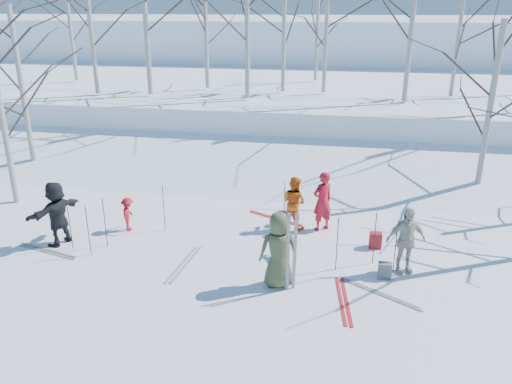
% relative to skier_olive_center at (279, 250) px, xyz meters
% --- Properties ---
extents(ground, '(120.00, 120.00, 0.00)m').
position_rel_skier_olive_center_xyz_m(ground, '(-0.95, 0.90, -0.88)').
color(ground, white).
rests_on(ground, ground).
extents(snow_ramp, '(70.00, 9.49, 4.12)m').
position_rel_skier_olive_center_xyz_m(snow_ramp, '(-0.95, 7.90, -0.73)').
color(snow_ramp, white).
rests_on(snow_ramp, ground).
extents(snow_plateau, '(70.00, 18.00, 2.20)m').
position_rel_skier_olive_center_xyz_m(snow_plateau, '(-0.95, 17.90, 0.12)').
color(snow_plateau, white).
rests_on(snow_plateau, ground).
extents(far_hill, '(90.00, 30.00, 6.00)m').
position_rel_skier_olive_center_xyz_m(far_hill, '(-0.95, 38.90, 1.12)').
color(far_hill, white).
rests_on(far_hill, ground).
extents(skier_olive_center, '(0.98, 0.77, 1.76)m').
position_rel_skier_olive_center_xyz_m(skier_olive_center, '(0.00, 0.00, 0.00)').
color(skier_olive_center, '#3F472B').
rests_on(skier_olive_center, ground).
extents(skier_red_north, '(0.74, 0.71, 1.70)m').
position_rel_skier_olive_center_xyz_m(skier_red_north, '(0.78, 3.20, -0.03)').
color(skier_red_north, '#B11022').
rests_on(skier_red_north, ground).
extents(skier_redor_behind, '(0.93, 0.87, 1.51)m').
position_rel_skier_olive_center_xyz_m(skier_redor_behind, '(-0.01, 3.20, -0.12)').
color(skier_redor_behind, '#D15210').
rests_on(skier_redor_behind, ground).
extents(skier_red_seated, '(0.48, 0.68, 0.97)m').
position_rel_skier_olive_center_xyz_m(skier_red_seated, '(-4.53, 2.17, -0.40)').
color(skier_red_seated, '#B11022').
rests_on(skier_red_seated, ground).
extents(skier_cream_east, '(1.03, 0.67, 1.62)m').
position_rel_skier_olive_center_xyz_m(skier_cream_east, '(2.82, 1.17, -0.07)').
color(skier_cream_east, beige).
rests_on(skier_cream_east, ground).
extents(skier_grey_west, '(1.03, 1.68, 1.73)m').
position_rel_skier_olive_center_xyz_m(skier_grey_west, '(-5.97, 1.05, -0.01)').
color(skier_grey_west, black).
rests_on(skier_grey_west, ground).
extents(dog, '(0.60, 0.68, 0.53)m').
position_rel_skier_olive_center_xyz_m(dog, '(-0.03, 1.27, -0.61)').
color(dog, black).
rests_on(dog, ground).
extents(upright_ski_left, '(0.10, 0.16, 1.90)m').
position_rel_skier_olive_center_xyz_m(upright_ski_left, '(0.23, -0.21, 0.07)').
color(upright_ski_left, silver).
rests_on(upright_ski_left, ground).
extents(upright_ski_right, '(0.13, 0.23, 1.89)m').
position_rel_skier_olive_center_xyz_m(upright_ski_right, '(0.38, -0.18, 0.07)').
color(upright_ski_right, silver).
rests_on(upright_ski_right, ground).
extents(ski_pair_a, '(0.53, 1.94, 0.02)m').
position_rel_skier_olive_center_xyz_m(ski_pair_a, '(-2.39, 0.52, -0.87)').
color(ski_pair_a, silver).
rests_on(ski_pair_a, ground).
extents(ski_pair_b, '(1.70, 2.06, 0.02)m').
position_rel_skier_olive_center_xyz_m(ski_pair_b, '(-0.59, 3.70, -0.87)').
color(ski_pair_b, red).
rests_on(ski_pair_b, ground).
extents(ski_pair_c, '(1.16, 2.00, 0.02)m').
position_rel_skier_olive_center_xyz_m(ski_pair_c, '(-6.08, 0.56, -0.87)').
color(ski_pair_c, silver).
rests_on(ski_pair_c, ground).
extents(ski_pair_d, '(0.68, 1.95, 0.02)m').
position_rel_skier_olive_center_xyz_m(ski_pair_d, '(1.48, -0.40, -0.87)').
color(ski_pair_d, red).
rests_on(ski_pair_d, ground).
extents(ski_pair_e, '(1.88, 2.08, 0.02)m').
position_rel_skier_olive_center_xyz_m(ski_pair_e, '(2.26, 0.03, -0.87)').
color(ski_pair_e, silver).
rests_on(ski_pair_e, ground).
extents(ski_pole_a, '(0.02, 0.02, 1.34)m').
position_rel_skier_olive_center_xyz_m(ski_pole_a, '(-5.52, 0.84, -0.21)').
color(ski_pole_a, black).
rests_on(ski_pole_a, ground).
extents(ski_pole_b, '(0.02, 0.02, 1.34)m').
position_rel_skier_olive_center_xyz_m(ski_pole_b, '(2.14, 1.42, -0.21)').
color(ski_pole_b, black).
rests_on(ski_pole_b, ground).
extents(ski_pole_c, '(0.02, 0.02, 1.34)m').
position_rel_skier_olive_center_xyz_m(ski_pole_c, '(-4.68, 1.11, -0.21)').
color(ski_pole_c, black).
rests_on(ski_pole_c, ground).
extents(ski_pole_d, '(0.02, 0.02, 1.34)m').
position_rel_skier_olive_center_xyz_m(ski_pole_d, '(1.26, 0.95, -0.21)').
color(ski_pole_d, black).
rests_on(ski_pole_d, ground).
extents(ski_pole_e, '(0.02, 0.02, 1.34)m').
position_rel_skier_olive_center_xyz_m(ski_pole_e, '(-3.55, 2.35, -0.21)').
color(ski_pole_e, black).
rests_on(ski_pole_e, ground).
extents(ski_pole_f, '(0.02, 0.02, 1.34)m').
position_rel_skier_olive_center_xyz_m(ski_pole_f, '(0.02, 3.55, -0.21)').
color(ski_pole_f, black).
rests_on(ski_pole_f, ground).
extents(ski_pole_g, '(0.02, 0.02, 1.34)m').
position_rel_skier_olive_center_xyz_m(ski_pole_g, '(-4.86, 0.56, -0.21)').
color(ski_pole_g, black).
rests_on(ski_pole_g, ground).
extents(ski_pole_h, '(0.02, 0.02, 1.34)m').
position_rel_skier_olive_center_xyz_m(ski_pole_h, '(2.60, 1.09, -0.21)').
color(ski_pole_h, black).
rests_on(ski_pole_h, ground).
extents(ski_pole_i, '(0.02, 0.02, 1.34)m').
position_rel_skier_olive_center_xyz_m(ski_pole_i, '(-0.28, 3.21, -0.21)').
color(ski_pole_i, black).
rests_on(ski_pole_i, ground).
extents(backpack_red, '(0.32, 0.22, 0.42)m').
position_rel_skier_olive_center_xyz_m(backpack_red, '(2.23, 2.31, -0.67)').
color(backpack_red, maroon).
rests_on(backpack_red, ground).
extents(backpack_grey, '(0.30, 0.20, 0.38)m').
position_rel_skier_olive_center_xyz_m(backpack_grey, '(2.38, 0.75, -0.69)').
color(backpack_grey, '#525559').
rests_on(backpack_grey, ground).
extents(backpack_dark, '(0.34, 0.24, 0.40)m').
position_rel_skier_olive_center_xyz_m(backpack_dark, '(-0.31, 3.28, -0.68)').
color(backpack_dark, black).
rests_on(backpack_dark, ground).
extents(birch_plateau_a, '(3.96, 3.96, 4.81)m').
position_rel_skier_olive_center_xyz_m(birch_plateau_a, '(-0.52, 17.68, 3.72)').
color(birch_plateau_a, silver).
rests_on(birch_plateau_a, snow_plateau).
extents(birch_plateau_b, '(5.97, 5.97, 7.67)m').
position_rel_skier_olive_center_xyz_m(birch_plateau_b, '(-7.53, 11.72, 5.15)').
color(birch_plateau_b, silver).
rests_on(birch_plateau_b, snow_plateau).
extents(birch_plateau_c, '(5.31, 5.31, 6.72)m').
position_rel_skier_olive_center_xyz_m(birch_plateau_c, '(-2.99, 11.45, 4.68)').
color(birch_plateau_c, silver).
rests_on(birch_plateau_c, snow_plateau).
extents(birch_plateau_d, '(4.72, 4.72, 5.88)m').
position_rel_skier_olive_center_xyz_m(birch_plateau_d, '(-9.96, 11.41, 4.26)').
color(birch_plateau_d, silver).
rests_on(birch_plateau_d, snow_plateau).
extents(birch_plateau_e, '(5.42, 5.42, 6.88)m').
position_rel_skier_olive_center_xyz_m(birch_plateau_e, '(3.61, 11.98, 4.76)').
color(birch_plateau_e, silver).
rests_on(birch_plateau_e, snow_plateau).
extents(birch_plateau_g, '(4.44, 4.44, 5.49)m').
position_rel_skier_olive_center_xyz_m(birch_plateau_g, '(-1.74, 13.64, 4.07)').
color(birch_plateau_g, silver).
rests_on(birch_plateau_g, snow_plateau).
extents(birch_plateau_h, '(4.58, 4.58, 5.68)m').
position_rel_skier_olive_center_xyz_m(birch_plateau_h, '(0.15, 13.68, 4.16)').
color(birch_plateau_h, silver).
rests_on(birch_plateau_h, snow_plateau).
extents(birch_plateau_i, '(4.57, 4.57, 5.67)m').
position_rel_skier_olive_center_xyz_m(birch_plateau_i, '(-5.48, 13.94, 4.16)').
color(birch_plateau_i, silver).
rests_on(birch_plateau_i, snow_plateau).
extents(birch_plateau_j, '(3.64, 3.64, 4.35)m').
position_rel_skier_olive_center_xyz_m(birch_plateau_j, '(5.75, 13.61, 3.49)').
color(birch_plateau_j, silver).
rests_on(birch_plateau_j, snow_plateau).
extents(birch_plateau_l, '(4.50, 4.50, 5.57)m').
position_rel_skier_olive_center_xyz_m(birch_plateau_l, '(-13.11, 15.21, 4.11)').
color(birch_plateau_l, silver).
rests_on(birch_plateau_l, snow_plateau).
extents(birch_edge_a, '(4.72, 4.72, 5.88)m').
position_rel_skier_olive_center_xyz_m(birch_edge_a, '(-9.00, 3.54, 2.06)').
color(birch_edge_a, silver).
rests_on(birch_edge_a, ground).
extents(birch_edge_d, '(4.81, 4.81, 6.01)m').
position_rel_skier_olive_center_xyz_m(birch_edge_d, '(-10.30, 6.53, 2.12)').
color(birch_edge_d, silver).
rests_on(birch_edge_d, ground).
extents(birch_edge_e, '(4.51, 4.51, 5.59)m').
position_rel_skier_olive_center_xyz_m(birch_edge_e, '(5.65, 6.68, 1.92)').
color(birch_edge_e, silver).
rests_on(birch_edge_e, ground).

